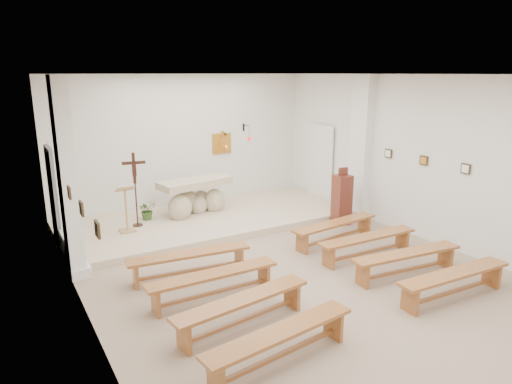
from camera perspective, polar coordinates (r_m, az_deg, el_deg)
ground at (r=8.40m, az=4.74°, el=-10.17°), size 7.00×10.00×0.00m
wall_left at (r=6.51m, az=-20.88°, el=-2.14°), size 0.02×10.00×3.50m
wall_right at (r=10.23m, az=21.17°, el=3.70°), size 0.02×10.00×3.50m
wall_back at (r=12.17m, az=-8.84°, el=6.13°), size 7.00×0.02×3.50m
ceiling at (r=7.63m, az=5.31°, el=14.36°), size 7.00×10.00×0.02m
sanctuary_platform at (r=11.21m, az=-5.64°, el=-3.31°), size 6.98×3.00×0.15m
pilaster_left at (r=8.45m, az=-22.52°, el=1.42°), size 0.26×0.55×3.50m
pilaster_right at (r=11.47m, az=12.98°, el=5.41°), size 0.26×0.55×3.50m
gold_wall_relief at (r=12.58m, az=-4.31°, el=6.07°), size 0.55×0.04×0.55m
sanctuary_lamp at (r=12.66m, az=-0.95°, el=6.90°), size 0.11×0.36×0.44m
station_frame_left_front at (r=5.77m, az=-19.22°, el=-4.42°), size 0.03×0.20×0.20m
station_frame_left_mid at (r=6.71m, az=-20.99°, el=-1.93°), size 0.03×0.20×0.20m
station_frame_left_rear at (r=7.67m, az=-22.32°, el=-0.06°), size 0.03×0.20×0.20m
station_frame_right_front at (r=9.76m, az=24.73°, el=2.66°), size 0.03×0.20×0.20m
station_frame_right_mid at (r=10.34m, az=20.22°, el=3.73°), size 0.03×0.20×0.20m
station_frame_right_rear at (r=10.99m, az=16.21°, el=4.65°), size 0.03×0.20×0.20m
radiator_left at (r=9.52m, az=-22.65°, el=-6.50°), size 0.10×0.85×0.52m
radiator_right at (r=12.32m, az=10.57°, el=-0.88°), size 0.10×0.85×0.52m
altar at (r=11.37m, az=-7.67°, el=-0.84°), size 1.89×0.98×0.93m
lectern at (r=10.27m, az=-15.92°, el=-2.00°), size 0.39×0.33×1.06m
crucifix_stand at (r=10.49m, az=-14.88°, el=0.95°), size 0.51×0.22×1.68m
potted_plant at (r=11.10m, az=-13.44°, el=-2.18°), size 0.50×0.46×0.46m
donation_pedestal at (r=11.04m, az=10.66°, el=-0.89°), size 0.40×0.40×1.38m
bench_left_front at (r=8.21m, az=-8.32°, el=-8.26°), size 2.21×0.60×0.46m
bench_right_front at (r=9.85m, az=9.86°, el=-4.37°), size 2.21×0.57×0.46m
bench_left_second at (r=7.40m, az=-5.40°, el=-10.84°), size 2.19×0.38×0.46m
bench_right_second at (r=9.19m, az=13.78°, el=-6.01°), size 2.19×0.42×0.46m
bench_left_third at (r=6.63m, az=-1.70°, el=-13.99°), size 2.21×0.61×0.46m
bench_right_third at (r=8.58m, az=18.30°, el=-7.85°), size 2.21×0.59×0.46m
bench_left_fourth at (r=5.92m, az=3.08°, el=-17.84°), size 2.21×0.58×0.46m
bench_right_fourth at (r=8.04m, az=23.52°, el=-9.91°), size 2.20×0.46×0.46m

